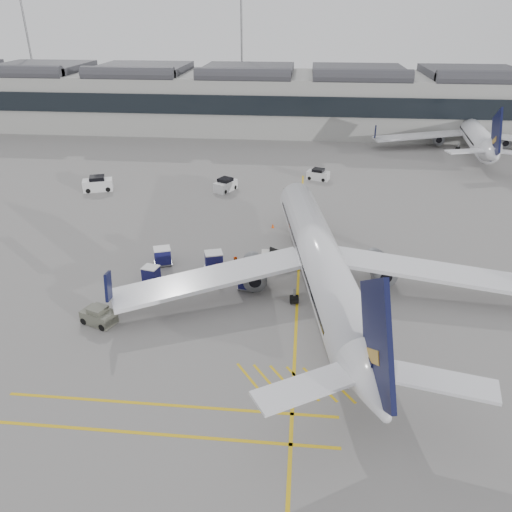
# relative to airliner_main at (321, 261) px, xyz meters

# --- Properties ---
(ground) EXTENTS (220.00, 220.00, 0.00)m
(ground) POSITION_rel_airliner_main_xyz_m (-11.94, -5.54, -3.15)
(ground) COLOR gray
(ground) RESTS_ON ground
(terminal) EXTENTS (200.00, 20.45, 12.40)m
(terminal) POSITION_rel_airliner_main_xyz_m (-11.94, 66.39, 2.99)
(terminal) COLOR #9E9E99
(terminal) RESTS_ON ground
(light_masts) EXTENTS (113.00, 0.60, 25.45)m
(light_masts) POSITION_rel_airliner_main_xyz_m (-13.60, 80.46, 11.35)
(light_masts) COLOR slate
(light_masts) RESTS_ON ground
(apron_markings) EXTENTS (0.25, 60.00, 0.01)m
(apron_markings) POSITION_rel_airliner_main_xyz_m (-1.94, 4.46, -3.14)
(apron_markings) COLOR gold
(apron_markings) RESTS_ON ground
(airliner_main) EXTENTS (36.37, 40.03, 10.70)m
(airliner_main) POSITION_rel_airliner_main_xyz_m (0.00, 0.00, 0.00)
(airliner_main) COLOR white
(airliner_main) RESTS_ON ground
(airliner_far) EXTENTS (35.15, 38.58, 10.26)m
(airliner_far) POSITION_rel_airliner_main_xyz_m (27.99, 53.18, -0.13)
(airliner_far) COLOR white
(airliner_far) RESTS_ON ground
(belt_loader) EXTENTS (4.28, 1.62, 1.74)m
(belt_loader) POSITION_rel_airliner_main_xyz_m (-4.39, 4.98, -2.64)
(belt_loader) COLOR silver
(belt_loader) RESTS_ON ground
(baggage_cart_a) EXTENTS (1.89, 1.66, 1.73)m
(baggage_cart_a) POSITION_rel_airliner_main_xyz_m (-6.52, -0.13, -2.22)
(baggage_cart_a) COLOR gray
(baggage_cart_a) RESTS_ON ground
(baggage_cart_b) EXTENTS (2.13, 1.95, 1.83)m
(baggage_cart_b) POSITION_rel_airliner_main_xyz_m (-15.58, 3.81, -2.16)
(baggage_cart_b) COLOR gray
(baggage_cart_b) RESTS_ON ground
(baggage_cart_c) EXTENTS (2.17, 1.96, 1.90)m
(baggage_cart_c) POSITION_rel_airliner_main_xyz_m (-10.27, 3.26, -2.13)
(baggage_cart_c) COLOR gray
(baggage_cart_c) RESTS_ON ground
(baggage_cart_d) EXTENTS (1.76, 1.56, 1.60)m
(baggage_cart_d) POSITION_rel_airliner_main_xyz_m (-15.72, 0.25, -2.29)
(baggage_cart_d) COLOR gray
(baggage_cart_d) RESTS_ON ground
(ramp_agent_a) EXTENTS (0.72, 0.73, 1.69)m
(ramp_agent_a) POSITION_rel_airliner_main_xyz_m (-9.58, 1.23, -2.30)
(ramp_agent_a) COLOR orange
(ramp_agent_a) RESTS_ON ground
(ramp_agent_b) EXTENTS (1.16, 1.10, 1.88)m
(ramp_agent_b) POSITION_rel_airliner_main_xyz_m (-8.08, 2.57, -2.21)
(ramp_agent_b) COLOR #FB560D
(ramp_agent_b) RESTS_ON ground
(pushback_tug) EXTENTS (3.10, 2.49, 1.51)m
(pushback_tug) POSITION_rel_airliner_main_xyz_m (-18.08, -6.81, -2.47)
(pushback_tug) COLOR #5B5C4E
(pushback_tug) RESTS_ON ground
(safety_cone_nose) EXTENTS (0.36, 0.36, 0.50)m
(safety_cone_nose) POSITION_rel_airliner_main_xyz_m (-5.20, 14.19, -2.89)
(safety_cone_nose) COLOR #F24C0A
(safety_cone_nose) RESTS_ON ground
(safety_cone_engine) EXTENTS (0.40, 0.40, 0.55)m
(safety_cone_engine) POSITION_rel_airliner_main_xyz_m (-0.38, 2.65, -2.87)
(safety_cone_engine) COLOR #F24C0A
(safety_cone_engine) RESTS_ON ground
(service_van_left) EXTENTS (4.44, 3.19, 2.06)m
(service_van_left) POSITION_rel_airliner_main_xyz_m (-30.60, 24.96, -2.22)
(service_van_left) COLOR silver
(service_van_left) RESTS_ON ground
(service_van_mid) EXTENTS (3.17, 3.92, 1.80)m
(service_van_mid) POSITION_rel_airliner_main_xyz_m (-12.72, 26.64, -2.34)
(service_van_mid) COLOR silver
(service_van_mid) RESTS_ON ground
(service_van_right) EXTENTS (3.57, 2.57, 1.65)m
(service_van_right) POSITION_rel_airliner_main_xyz_m (0.30, 32.91, -2.41)
(service_van_right) COLOR silver
(service_van_right) RESTS_ON ground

